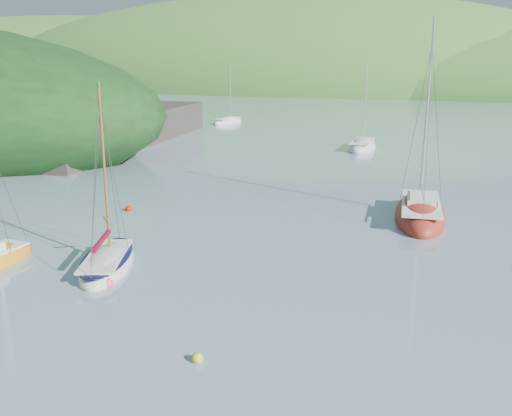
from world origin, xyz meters
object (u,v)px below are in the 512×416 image
at_px(distant_sloop_a, 362,147).
at_px(distant_sloop_c, 228,122).
at_px(sloop_red, 420,215).
at_px(daysailer_white, 107,263).

height_order(distant_sloop_a, distant_sloop_c, distant_sloop_a).
xyz_separation_m(sloop_red, distant_sloop_a, (-9.45, 25.03, -0.05)).
relative_size(distant_sloop_a, distant_sloop_c, 1.18).
relative_size(daysailer_white, sloop_red, 0.71).
bearing_deg(sloop_red, daysailer_white, -139.49).
relative_size(sloop_red, distant_sloop_c, 1.40).
relative_size(sloop_red, distant_sloop_a, 1.19).
bearing_deg(daysailer_white, sloop_red, 25.12).
bearing_deg(sloop_red, distant_sloop_c, 119.73).
distance_m(daysailer_white, sloop_red, 18.58).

